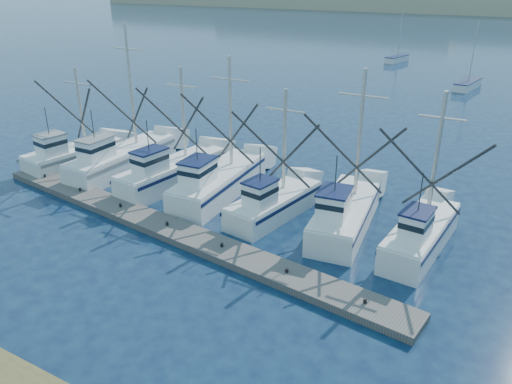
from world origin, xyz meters
TOP-DOWN VIEW (x-y plane):
  - ground at (0.00, 0.00)m, footprint 500.00×500.00m
  - floating_dock at (-6.32, 6.79)m, footprint 29.04×5.65m
  - trawler_fleet at (-6.93, 11.90)m, footprint 28.55×9.40m
  - sailboat_near at (2.60, 55.37)m, footprint 2.63×6.67m
  - sailboat_far at (-10.54, 71.38)m, footprint 2.66×5.76m

SIDE VIEW (x-z plane):
  - ground at x=0.00m, z-range 0.00..0.00m
  - floating_dock at x=-6.32m, z-range 0.00..0.39m
  - sailboat_near at x=2.60m, z-range -3.56..4.54m
  - sailboat_far at x=-10.54m, z-range -3.55..4.55m
  - trawler_fleet at x=-6.93m, z-range -4.14..6.09m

